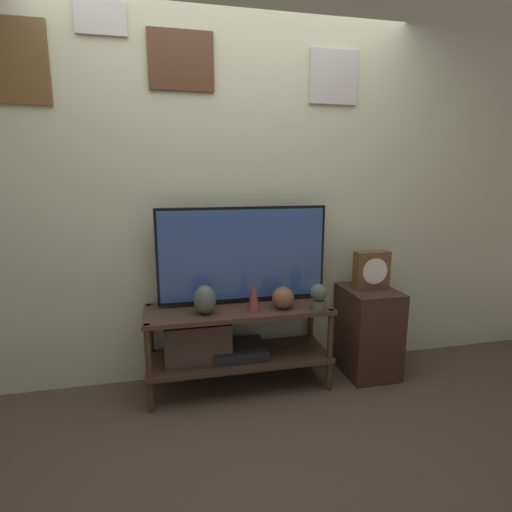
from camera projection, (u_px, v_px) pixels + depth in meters
ground_plane at (246, 406)px, 2.55m from camera, size 12.00×12.00×0.00m
wall_back at (230, 188)px, 2.78m from camera, size 6.40×0.08×2.70m
media_console at (223, 339)px, 2.70m from camera, size 1.24×0.43×0.58m
television at (243, 254)px, 2.71m from camera, size 1.16×0.05×0.67m
vase_round_glass at (283, 298)px, 2.65m from camera, size 0.15×0.15×0.15m
vase_slim_bronze at (254, 295)px, 2.60m from camera, size 0.09×0.09×0.21m
vase_urn_stoneware at (205, 300)px, 2.54m from camera, size 0.14×0.14×0.19m
decorative_bust at (319, 295)px, 2.62m from camera, size 0.11×0.11×0.17m
side_table at (367, 331)px, 2.94m from camera, size 0.36×0.44×0.64m
mantel_clock at (371, 270)px, 2.88m from camera, size 0.25×0.11×0.27m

